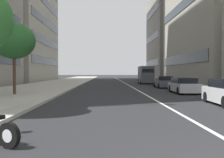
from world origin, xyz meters
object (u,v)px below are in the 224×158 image
object	(u,v)px
car_lead_in_lane	(164,82)
delivery_van_ahead	(146,74)
car_following_behind	(184,86)
street_tree_mid_sidewalk	(14,41)

from	to	relation	value
car_lead_in_lane	delivery_van_ahead	xyz separation A→B (m)	(11.12, 0.48, 0.82)
car_lead_in_lane	delivery_van_ahead	size ratio (longest dim) A/B	0.86
car_following_behind	street_tree_mid_sidewalk	size ratio (longest dim) A/B	0.88
car_lead_in_lane	street_tree_mid_sidewalk	world-z (taller)	street_tree_mid_sidewalk
car_lead_in_lane	street_tree_mid_sidewalk	xyz separation A→B (m)	(-11.24, 13.52, 3.44)
car_following_behind	street_tree_mid_sidewalk	world-z (taller)	street_tree_mid_sidewalk
delivery_van_ahead	car_lead_in_lane	bearing A→B (deg)	-176.34
car_lead_in_lane	delivery_van_ahead	world-z (taller)	delivery_van_ahead
car_following_behind	street_tree_mid_sidewalk	xyz separation A→B (m)	(-2.82, 13.46, 3.45)
delivery_van_ahead	car_following_behind	bearing A→B (deg)	-177.56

